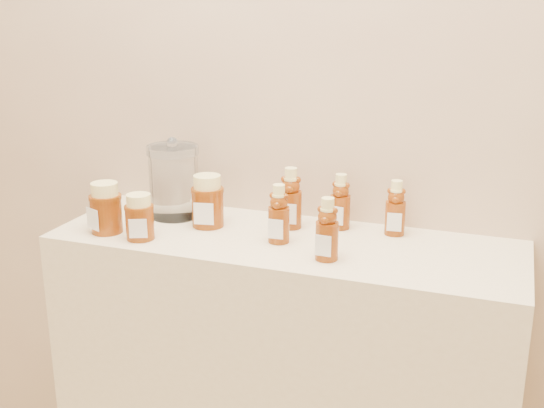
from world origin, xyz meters
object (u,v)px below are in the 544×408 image
at_px(display_table, 283,392).
at_px(bear_bottle_back_left, 291,194).
at_px(honey_jar_left, 106,208).
at_px(glass_canister, 174,178).
at_px(bear_bottle_front_left, 279,210).

height_order(display_table, bear_bottle_back_left, bear_bottle_back_left).
height_order(honey_jar_left, glass_canister, glass_canister).
bearing_deg(honey_jar_left, bear_bottle_front_left, 33.63).
height_order(bear_bottle_back_left, honey_jar_left, bear_bottle_back_left).
relative_size(display_table, honey_jar_left, 8.95).
height_order(bear_bottle_front_left, glass_canister, glass_canister).
bearing_deg(bear_bottle_front_left, glass_canister, 161.55).
distance_m(display_table, glass_canister, 0.66).
xyz_separation_m(bear_bottle_back_left, honey_jar_left, (-0.44, -0.20, -0.03)).
distance_m(display_table, honey_jar_left, 0.70).
relative_size(honey_jar_left, glass_canister, 0.61).
bearing_deg(bear_bottle_front_left, display_table, 74.21).
xyz_separation_m(display_table, bear_bottle_front_left, (-0.01, -0.02, 0.53)).
bearing_deg(honey_jar_left, display_table, 36.44).
distance_m(display_table, bear_bottle_front_left, 0.54).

